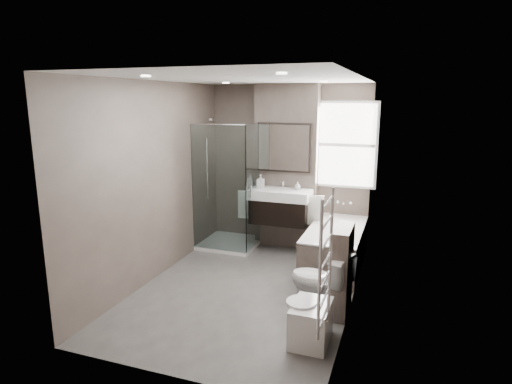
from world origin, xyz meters
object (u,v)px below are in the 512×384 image
at_px(vanity, 280,206).
at_px(bidet, 310,322).
at_px(bathtub, 335,245).
at_px(toilet, 319,281).

xyz_separation_m(vanity, bidet, (1.01, -2.39, -0.53)).
relative_size(vanity, bidet, 1.82).
relative_size(bathtub, toilet, 2.23).
bearing_deg(bidet, vanity, 113.03).
xyz_separation_m(toilet, bidet, (0.04, -0.66, -0.15)).
bearing_deg(bathtub, toilet, -88.16).
height_order(bathtub, toilet, toilet).
distance_m(vanity, toilet, 2.02).
relative_size(bathtub, bidet, 3.07).
relative_size(toilet, bidet, 1.37).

